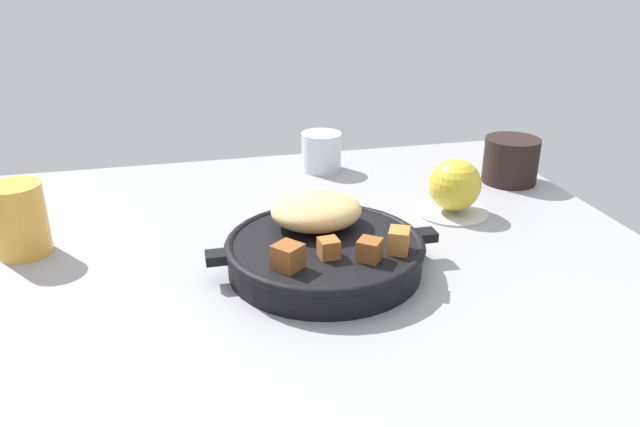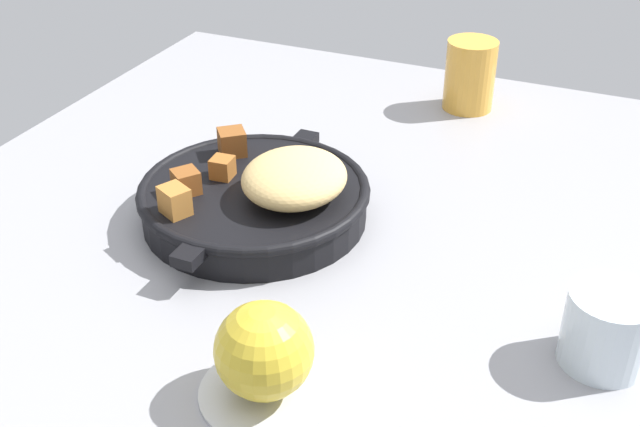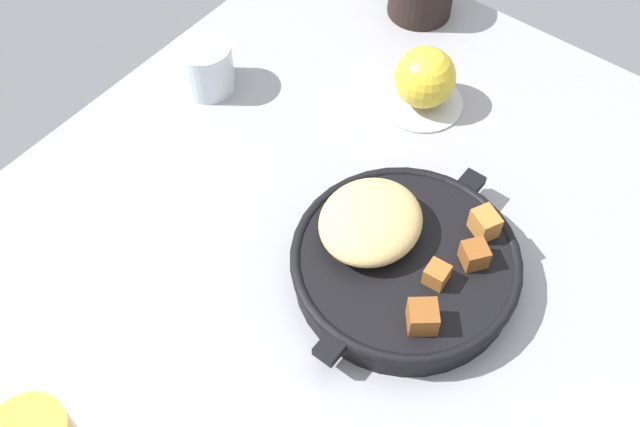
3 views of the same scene
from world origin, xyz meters
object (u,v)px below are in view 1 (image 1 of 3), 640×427
object	(u,v)px
red_apple	(455,185)
water_glass_short	(321,152)
cast_iron_skillet	(324,246)
coffee_mug_dark	(511,160)
juice_glass_amber	(20,220)

from	to	relation	value
red_apple	water_glass_short	size ratio (longest dim) A/B	1.10
red_apple	water_glass_short	bearing A→B (deg)	121.48
cast_iron_skillet	coffee_mug_dark	size ratio (longest dim) A/B	3.19
cast_iron_skillet	coffee_mug_dark	xyz separation A→B (cm)	(37.72, 22.56, 0.85)
cast_iron_skillet	red_apple	bearing A→B (deg)	28.26
red_apple	coffee_mug_dark	bearing A→B (deg)	34.64
cast_iron_skillet	coffee_mug_dark	bearing A→B (deg)	30.89
juice_glass_amber	coffee_mug_dark	distance (cm)	75.09
red_apple	juice_glass_amber	world-z (taller)	juice_glass_amber
red_apple	water_glass_short	xyz separation A→B (cm)	(-14.45, 23.61, -1.10)
coffee_mug_dark	water_glass_short	bearing A→B (deg)	155.63
red_apple	water_glass_short	distance (cm)	27.70
red_apple	coffee_mug_dark	size ratio (longest dim) A/B	0.86
juice_glass_amber	water_glass_short	xyz separation A→B (cm)	(45.10, 22.97, -1.36)
juice_glass_amber	water_glass_short	bearing A→B (deg)	26.99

